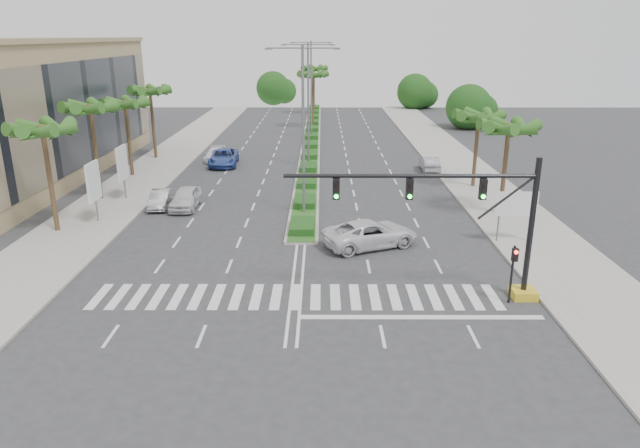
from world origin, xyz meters
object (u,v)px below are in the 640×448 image
object	(u,v)px
car_parked_b	(161,199)
car_right	(430,164)
car_parked_c	(224,158)
car_crossing	(370,234)
car_parked_a	(186,198)
car_parked_d	(215,154)

from	to	relation	value
car_parked_b	car_right	world-z (taller)	car_right
car_parked_b	car_parked_c	world-z (taller)	car_parked_c
car_parked_c	car_crossing	world-z (taller)	car_crossing
car_parked_a	car_right	world-z (taller)	car_parked_a
car_parked_b	car_right	xyz separation A→B (m)	(22.88, 12.31, 0.07)
car_crossing	car_right	size ratio (longest dim) A/B	1.37
car_parked_b	car_right	distance (m)	25.99
car_parked_a	car_parked_b	world-z (taller)	car_parked_a
car_parked_a	car_parked_d	world-z (taller)	car_parked_a
car_parked_d	car_crossing	bearing A→B (deg)	-61.24
car_parked_d	car_right	distance (m)	22.36
car_parked_a	car_parked_c	distance (m)	15.10
car_parked_a	car_parked_d	xyz separation A→B (m)	(-0.89, 17.54, -0.16)
car_parked_c	car_parked_d	size ratio (longest dim) A/B	1.34
car_parked_a	car_right	size ratio (longest dim) A/B	1.07
car_parked_b	car_parked_c	distance (m)	15.08
car_parked_b	car_parked_d	world-z (taller)	car_parked_b
car_parked_c	car_crossing	size ratio (longest dim) A/B	0.98
car_parked_a	car_parked_d	distance (m)	17.56
car_parked_a	car_right	distance (m)	24.36
car_parked_b	car_right	bearing A→B (deg)	24.61
car_parked_a	car_parked_b	bearing A→B (deg)	173.94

